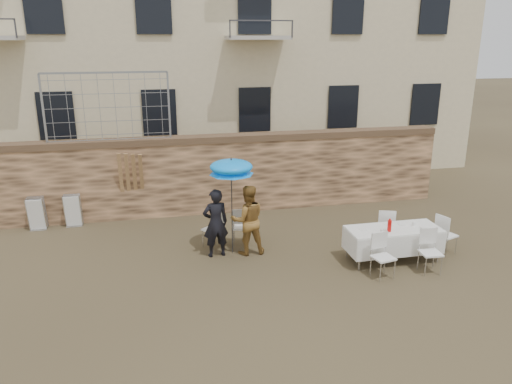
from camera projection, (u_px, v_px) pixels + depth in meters
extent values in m
plane|color=brown|center=(260.00, 292.00, 10.00)|extent=(80.00, 80.00, 0.00)
cube|color=#8D6746|center=(222.00, 174.00, 14.33)|extent=(13.00, 0.50, 2.20)
imported|color=black|center=(216.00, 223.00, 11.41)|extent=(0.64, 0.47, 1.63)
imported|color=#BE843A|center=(248.00, 220.00, 11.55)|extent=(0.82, 0.64, 1.66)
cylinder|color=#3F3F44|center=(232.00, 214.00, 11.54)|extent=(0.03, 0.03, 1.93)
cone|color=#0B8CFF|center=(231.00, 169.00, 11.21)|extent=(1.02, 1.02, 0.22)
cube|color=white|center=(394.00, 229.00, 11.21)|extent=(2.10, 0.85, 0.05)
cylinder|color=silver|center=(360.00, 255.00, 10.81)|extent=(0.04, 0.04, 0.74)
cylinder|color=silver|center=(439.00, 247.00, 11.19)|extent=(0.04, 0.04, 0.74)
cylinder|color=silver|center=(348.00, 243.00, 11.45)|extent=(0.04, 0.04, 0.74)
cylinder|color=silver|center=(423.00, 236.00, 11.84)|extent=(0.04, 0.04, 0.74)
cylinder|color=red|center=(389.00, 226.00, 10.98)|extent=(0.09, 0.09, 0.26)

